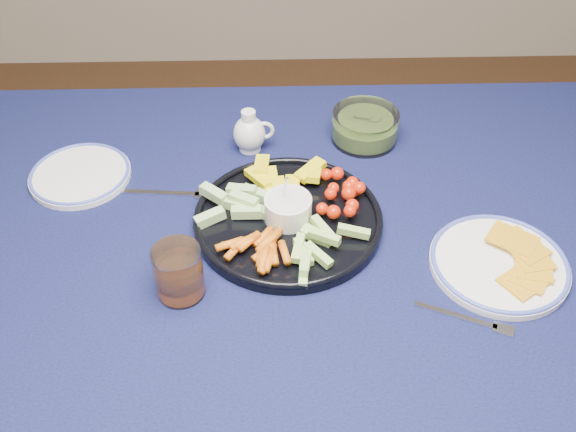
{
  "coord_description": "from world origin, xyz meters",
  "views": [
    {
      "loc": [
        -0.02,
        -0.71,
        1.5
      ],
      "look_at": [
        0.01,
        0.09,
        0.77
      ],
      "focal_mm": 40.0,
      "sensor_mm": 36.0,
      "label": 1
    }
  ],
  "objects_px": {
    "crudite_platter": "(287,216)",
    "creamer_pitcher": "(250,133)",
    "side_plate_extra": "(80,174)",
    "pickle_bowl": "(365,128)",
    "cheese_plate": "(499,262)",
    "dining_table": "(286,297)",
    "juice_tumbler": "(179,275)"
  },
  "relations": [
    {
      "from": "dining_table",
      "to": "side_plate_extra",
      "type": "distance_m",
      "value": 0.45
    },
    {
      "from": "pickle_bowl",
      "to": "juice_tumbler",
      "type": "relative_size",
      "value": 1.49
    },
    {
      "from": "pickle_bowl",
      "to": "juice_tumbler",
      "type": "distance_m",
      "value": 0.51
    },
    {
      "from": "dining_table",
      "to": "creamer_pitcher",
      "type": "height_order",
      "value": "creamer_pitcher"
    },
    {
      "from": "creamer_pitcher",
      "to": "side_plate_extra",
      "type": "xyz_separation_m",
      "value": [
        -0.31,
        -0.08,
        -0.03
      ]
    },
    {
      "from": "crudite_platter",
      "to": "side_plate_extra",
      "type": "xyz_separation_m",
      "value": [
        -0.38,
        0.14,
        -0.01
      ]
    },
    {
      "from": "crudite_platter",
      "to": "creamer_pitcher",
      "type": "height_order",
      "value": "crudite_platter"
    },
    {
      "from": "side_plate_extra",
      "to": "creamer_pitcher",
      "type": "bearing_deg",
      "value": 14.5
    },
    {
      "from": "crudite_platter",
      "to": "creamer_pitcher",
      "type": "distance_m",
      "value": 0.23
    },
    {
      "from": "cheese_plate",
      "to": "juice_tumbler",
      "type": "relative_size",
      "value": 2.51
    },
    {
      "from": "crudite_platter",
      "to": "pickle_bowl",
      "type": "xyz_separation_m",
      "value": [
        0.16,
        0.24,
        0.01
      ]
    },
    {
      "from": "dining_table",
      "to": "pickle_bowl",
      "type": "xyz_separation_m",
      "value": [
        0.16,
        0.33,
        0.12
      ]
    },
    {
      "from": "creamer_pitcher",
      "to": "pickle_bowl",
      "type": "distance_m",
      "value": 0.23
    },
    {
      "from": "dining_table",
      "to": "creamer_pitcher",
      "type": "distance_m",
      "value": 0.33
    },
    {
      "from": "crudite_platter",
      "to": "cheese_plate",
      "type": "distance_m",
      "value": 0.35
    },
    {
      "from": "dining_table",
      "to": "crudite_platter",
      "type": "height_order",
      "value": "crudite_platter"
    },
    {
      "from": "juice_tumbler",
      "to": "side_plate_extra",
      "type": "xyz_separation_m",
      "value": [
        -0.21,
        0.28,
        -0.03
      ]
    },
    {
      "from": "dining_table",
      "to": "creamer_pitcher",
      "type": "relative_size",
      "value": 19.31
    },
    {
      "from": "pickle_bowl",
      "to": "cheese_plate",
      "type": "relative_size",
      "value": 0.59
    },
    {
      "from": "cheese_plate",
      "to": "side_plate_extra",
      "type": "height_order",
      "value": "cheese_plate"
    },
    {
      "from": "cheese_plate",
      "to": "crudite_platter",
      "type": "bearing_deg",
      "value": 162.0
    },
    {
      "from": "juice_tumbler",
      "to": "crudite_platter",
      "type": "bearing_deg",
      "value": 41.5
    },
    {
      "from": "dining_table",
      "to": "crudite_platter",
      "type": "bearing_deg",
      "value": 88.22
    },
    {
      "from": "creamer_pitcher",
      "to": "cheese_plate",
      "type": "xyz_separation_m",
      "value": [
        0.4,
        -0.33,
        -0.03
      ]
    },
    {
      "from": "crudite_platter",
      "to": "creamer_pitcher",
      "type": "relative_size",
      "value": 3.72
    },
    {
      "from": "side_plate_extra",
      "to": "pickle_bowl",
      "type": "bearing_deg",
      "value": 11.3
    },
    {
      "from": "dining_table",
      "to": "creamer_pitcher",
      "type": "xyz_separation_m",
      "value": [
        -0.06,
        0.3,
        0.12
      ]
    },
    {
      "from": "dining_table",
      "to": "side_plate_extra",
      "type": "bearing_deg",
      "value": 149.32
    },
    {
      "from": "dining_table",
      "to": "side_plate_extra",
      "type": "height_order",
      "value": "side_plate_extra"
    },
    {
      "from": "pickle_bowl",
      "to": "cheese_plate",
      "type": "height_order",
      "value": "pickle_bowl"
    },
    {
      "from": "juice_tumbler",
      "to": "cheese_plate",
      "type": "bearing_deg",
      "value": 4.25
    },
    {
      "from": "dining_table",
      "to": "cheese_plate",
      "type": "relative_size",
      "value": 7.61
    }
  ]
}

